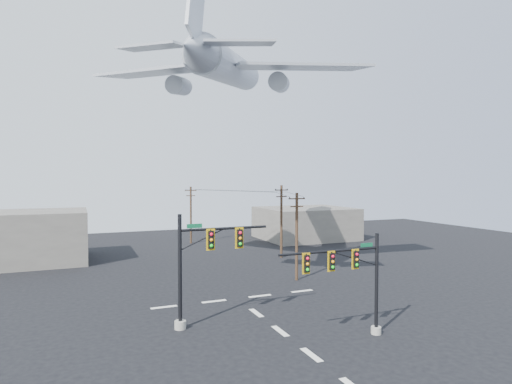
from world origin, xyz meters
name	(u,v)px	position (x,y,z in m)	size (l,w,h in m)	color
ground	(311,355)	(0.00, 0.00, 0.00)	(120.00, 120.00, 0.00)	black
lane_markings	(272,324)	(0.00, 5.33, 0.01)	(14.00, 21.20, 0.01)	silver
signal_mast_near	(354,279)	(3.64, 1.16, 3.68)	(7.19, 0.71, 6.43)	#9A988C
signal_mast_far	(200,267)	(-4.57, 6.84, 4.01)	(6.50, 0.83, 7.55)	#9A988C
utility_pole_a	(297,235)	(7.45, 15.72, 4.42)	(1.69, 0.28, 8.45)	#402D1B
utility_pole_b	(281,220)	(11.19, 26.73, 4.69)	(1.82, 0.30, 8.96)	#402D1B
utility_pole_c	(191,214)	(3.64, 42.16, 4.46)	(1.74, 0.36, 8.53)	#402D1B
power_lines	(252,192)	(8.18, 29.11, 8.09)	(9.16, 26.45, 0.06)	black
airliner	(229,69)	(1.80, 19.31, 20.55)	(24.34, 26.66, 7.69)	#A5A9B1
building_left	(2,238)	(-20.00, 35.00, 3.00)	(18.00, 10.00, 6.00)	slate
building_right	(305,223)	(22.00, 40.00, 2.50)	(14.00, 12.00, 5.00)	slate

